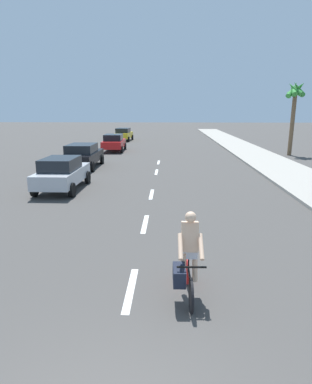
{
  "coord_description": "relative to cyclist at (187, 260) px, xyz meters",
  "views": [
    {
      "loc": [
        0.81,
        -2.53,
        3.73
      ],
      "look_at": [
        0.37,
        7.86,
        1.1
      ],
      "focal_mm": 30.33,
      "sensor_mm": 36.0,
      "label": 1
    }
  ],
  "objects": [
    {
      "name": "lane_stripe_2",
      "position": [
        -1.18,
        4.35,
        -0.83
      ],
      "size": [
        0.16,
        1.8,
        0.01
      ],
      "primitive_type": "cube",
      "color": "white",
      "rests_on": "ground"
    },
    {
      "name": "lane_stripe_4",
      "position": [
        -1.18,
        13.8,
        -0.83
      ],
      "size": [
        0.16,
        1.8,
        0.01
      ],
      "primitive_type": "cube",
      "color": "white",
      "rests_on": "ground"
    },
    {
      "name": "palm_tree_far",
      "position": [
        9.8,
        22.01,
        3.92
      ],
      "size": [
        1.89,
        1.89,
        6.22
      ],
      "color": "brown",
      "rests_on": "ground"
    },
    {
      "name": "ground_plane",
      "position": [
        -1.18,
        16.56,
        -0.83
      ],
      "size": [
        160.0,
        160.0,
        0.0
      ],
      "primitive_type": "plane",
      "color": "#423F3D"
    },
    {
      "name": "parked_car_silver",
      "position": [
        -5.5,
        9.02,
        0.01
      ],
      "size": [
        1.88,
        4.03,
        1.57
      ],
      "rotation": [
        0.0,
        0.0,
        -0.0
      ],
      "color": "#B7BABF",
      "rests_on": "ground"
    },
    {
      "name": "lane_stripe_5",
      "position": [
        -1.18,
        17.61,
        -0.83
      ],
      "size": [
        0.16,
        1.8,
        0.01
      ],
      "primitive_type": "cube",
      "color": "white",
      "rests_on": "ground"
    },
    {
      "name": "parked_car_red",
      "position": [
        -5.56,
        24.1,
        0.01
      ],
      "size": [
        2.05,
        4.25,
        1.57
      ],
      "rotation": [
        0.0,
        0.0,
        0.03
      ],
      "color": "red",
      "rests_on": "ground"
    },
    {
      "name": "lane_stripe_3",
      "position": [
        -1.18,
        8.32,
        -0.83
      ],
      "size": [
        0.16,
        1.8,
        0.01
      ],
      "primitive_type": "cube",
      "color": "white",
      "rests_on": "ground"
    },
    {
      "name": "lane_stripe_1",
      "position": [
        -1.18,
        0.22,
        -0.83
      ],
      "size": [
        0.16,
        1.8,
        0.01
      ],
      "primitive_type": "cube",
      "color": "white",
      "rests_on": "ground"
    },
    {
      "name": "cyclist",
      "position": [
        0.0,
        0.0,
        0.0
      ],
      "size": [
        0.63,
        1.71,
        1.82
      ],
      "rotation": [
        0.0,
        0.0,
        3.17
      ],
      "color": "black",
      "rests_on": "ground"
    },
    {
      "name": "parked_car_yellow",
      "position": [
        -6.14,
        34.64,
        0.01
      ],
      "size": [
        2.09,
        4.21,
        1.57
      ],
      "rotation": [
        0.0,
        0.0,
        -0.05
      ],
      "color": "gold",
      "rests_on": "ground"
    },
    {
      "name": "sidewalk_strip",
      "position": [
        6.84,
        18.56,
        -0.76
      ],
      "size": [
        3.6,
        80.0,
        0.14
      ],
      "primitive_type": "cube",
      "color": "#9E998E",
      "rests_on": "ground"
    },
    {
      "name": "parked_car_black",
      "position": [
        -6.15,
        15.24,
        0.01
      ],
      "size": [
        2.14,
        4.59,
        1.57
      ],
      "rotation": [
        0.0,
        0.0,
        0.01
      ],
      "color": "black",
      "rests_on": "ground"
    }
  ]
}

